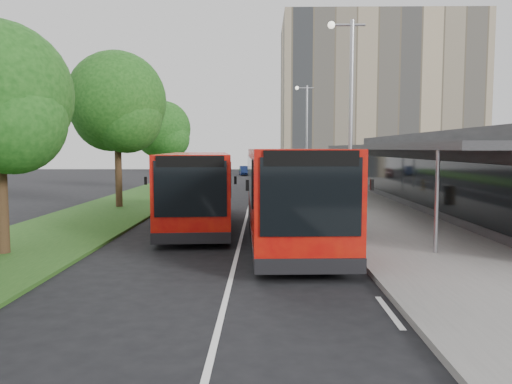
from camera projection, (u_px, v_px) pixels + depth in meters
The scene contains 17 objects.
ground at pixel (241, 239), 17.87m from camera, with size 120.00×120.00×0.00m, color black.
pavement at pixel (332, 190), 37.69m from camera, with size 5.00×80.00×0.15m, color slate.
grass_verge at pixel (161, 190), 37.90m from camera, with size 5.00×80.00×0.10m, color #1E4516.
lane_centre_line at pixel (251, 197), 32.81m from camera, with size 0.12×70.00×0.01m, color silver.
kerb_dashes at pixel (297, 192), 36.74m from camera, with size 0.12×56.00×0.01m.
office_block at pixel (376, 99), 58.70m from camera, with size 22.00×12.00×18.00m, color tan.
station_building at pixel (460, 172), 25.49m from camera, with size 7.70×26.00×4.00m.
tree_mid at pixel (117, 107), 26.52m from camera, with size 5.21×5.21×8.37m.
tree_far at pixel (163, 133), 38.56m from camera, with size 4.33×4.33×6.90m.
lamp_post_near at pixel (349, 110), 19.39m from camera, with size 1.44×0.28×8.00m.
lamp_post_far at pixel (306, 129), 39.31m from camera, with size 1.44×0.28×8.00m.
bus_main at pixel (289, 194), 17.37m from camera, with size 3.37×11.45×3.21m.
bus_second at pixel (197, 189), 20.87m from camera, with size 3.69×10.88×3.02m.
litter_bin at pixel (355, 195), 27.51m from camera, with size 0.57×0.57×1.03m, color #382917.
bollard at pixel (316, 185), 35.95m from camera, with size 0.14×0.14×0.86m, color #F8AF0D.
car_near at pixel (277, 172), 55.90m from camera, with size 1.32×3.29×1.12m, color #500B13.
car_far at pixel (245, 171), 60.38m from camera, with size 1.18×3.38×1.11m, color navy.
Camera 1 is at (0.82, -17.64, 3.23)m, focal length 35.00 mm.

